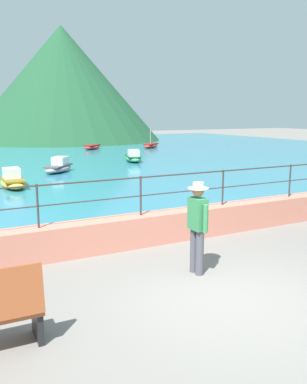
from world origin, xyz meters
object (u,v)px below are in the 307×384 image
(boat_1, at_px, (59,167))
(boat_2, at_px, (133,157))
(boat_0, at_px, (92,147))
(boat_6, at_px, (13,181))
(person_walking, at_px, (197,223))
(boat_4, at_px, (151,145))

(boat_1, bearing_deg, boat_2, 24.80)
(boat_0, xyz_separation_m, boat_2, (-0.72, -9.72, 0.07))
(boat_2, relative_size, boat_6, 1.06)
(person_walking, distance_m, boat_2, 18.01)
(person_walking, height_order, boat_0, person_walking)
(boat_0, distance_m, boat_4, 5.11)
(boat_2, height_order, boat_6, same)
(boat_6, bearing_deg, boat_4, 46.82)
(boat_2, bearing_deg, boat_1, -155.20)
(person_walking, height_order, boat_6, person_walking)
(boat_1, bearing_deg, boat_0, 63.72)
(boat_1, height_order, boat_2, same)
(person_walking, bearing_deg, boat_2, 69.06)
(boat_0, xyz_separation_m, boat_4, (5.02, -0.92, 0.00))
(person_walking, relative_size, boat_6, 0.75)
(boat_6, bearing_deg, boat_0, 60.67)
(boat_4, relative_size, boat_6, 1.00)
(boat_0, xyz_separation_m, boat_6, (-8.79, -15.64, 0.07))
(boat_0, height_order, boat_4, boat_4)
(boat_0, bearing_deg, boat_1, -116.28)
(boat_4, xyz_separation_m, boat_6, (-13.81, -14.72, 0.07))
(boat_1, relative_size, boat_6, 1.00)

